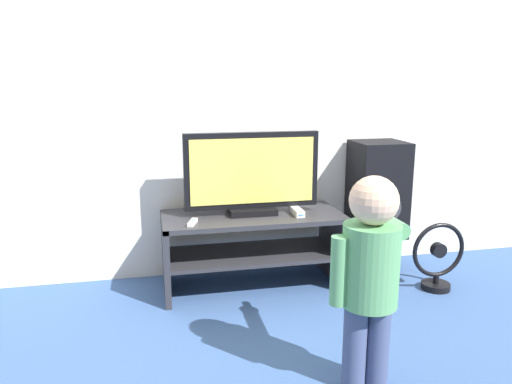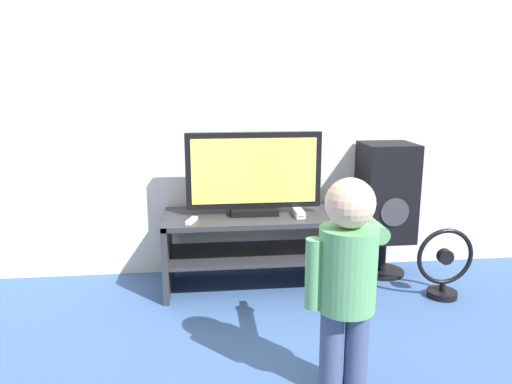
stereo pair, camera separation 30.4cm
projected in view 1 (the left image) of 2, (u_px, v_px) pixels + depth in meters
The scene contains 9 objects.
ground_plane at pixel (261, 301), 3.05m from camera, with size 16.00×16.00×0.00m, color #38568C.
wall_back at pixel (242, 83), 3.31m from camera, with size 10.00×0.06×2.60m.
tv_stand at pixel (253, 239), 3.21m from camera, with size 1.15×0.50×0.48m.
television at pixel (252, 174), 3.14m from camera, with size 0.85×0.20×0.52m.
game_console at pixel (297, 212), 3.17m from camera, with size 0.05×0.17×0.04m.
remote_primary at pixel (193, 222), 2.96m from camera, with size 0.07×0.13×0.03m.
child at pixel (370, 266), 2.10m from camera, with size 0.36×0.52×0.95m.
speaker_tower at pixel (377, 191), 3.46m from camera, with size 0.34×0.34×0.91m.
floor_fan at pixel (438, 259), 3.19m from camera, with size 0.36×0.18×0.44m.
Camera 1 is at (-0.63, -2.75, 1.33)m, focal length 35.00 mm.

